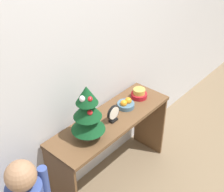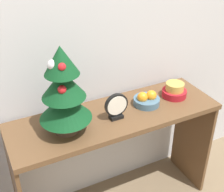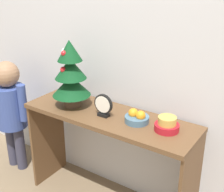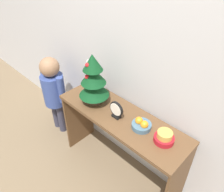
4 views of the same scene
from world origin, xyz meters
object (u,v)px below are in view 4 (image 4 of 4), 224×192
(mini_tree, at_px, (93,80))
(child_figure, at_px, (54,89))
(singing_bowl, at_px, (164,137))
(desk_clock, at_px, (116,110))
(fruit_bowl, at_px, (142,125))

(mini_tree, bearing_deg, child_figure, -176.38)
(mini_tree, bearing_deg, singing_bowl, 3.25)
(desk_clock, relative_size, child_figure, 0.16)
(fruit_bowl, height_order, singing_bowl, singing_bowl)
(mini_tree, distance_m, fruit_bowl, 0.53)
(fruit_bowl, relative_size, child_figure, 0.16)
(child_figure, bearing_deg, fruit_bowl, 3.74)
(fruit_bowl, bearing_deg, desk_clock, -167.83)
(child_figure, bearing_deg, singing_bowl, 3.42)
(fruit_bowl, xyz_separation_m, desk_clock, (-0.22, -0.05, 0.04))
(fruit_bowl, distance_m, desk_clock, 0.23)
(desk_clock, distance_m, child_figure, 0.92)
(fruit_bowl, bearing_deg, singing_bowl, 1.60)
(fruit_bowl, relative_size, desk_clock, 1.00)
(singing_bowl, xyz_separation_m, desk_clock, (-0.42, -0.05, 0.04))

